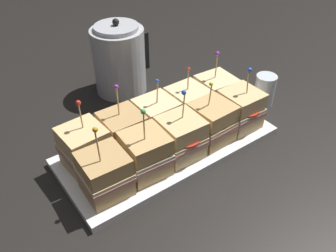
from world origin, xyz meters
TOP-DOWN VIEW (x-y plane):
  - ground_plane at (0.00, 0.00)m, footprint 6.00×6.00m
  - serving_platter at (0.00, 0.00)m, footprint 0.55×0.24m
  - sandwich_front_far_left at (-0.20, -0.05)m, footprint 0.10×0.10m
  - sandwich_front_left at (-0.10, -0.05)m, footprint 0.10×0.10m
  - sandwich_front_center at (0.00, -0.05)m, footprint 0.10×0.10m
  - sandwich_front_right at (0.10, -0.05)m, footprint 0.10×0.10m
  - sandwich_front_far_right at (0.20, -0.05)m, footprint 0.10×0.10m
  - sandwich_back_far_left at (-0.20, 0.05)m, footprint 0.10×0.10m
  - sandwich_back_left at (-0.10, 0.05)m, footprint 0.10×0.10m
  - sandwich_back_center at (0.00, 0.05)m, footprint 0.10×0.10m
  - sandwich_back_right at (0.10, 0.05)m, footprint 0.10×0.10m
  - sandwich_back_far_right at (0.20, 0.05)m, footprint 0.10×0.10m
  - kettle_steel at (0.05, 0.32)m, footprint 0.18×0.16m
  - drinking_glass at (0.35, -0.00)m, footprint 0.06×0.06m

SIDE VIEW (x-z plane):
  - ground_plane at x=0.00m, z-range 0.00..0.00m
  - serving_platter at x=0.00m, z-range 0.00..0.02m
  - drinking_glass at x=0.35m, z-range 0.00..0.09m
  - sandwich_back_right at x=0.10m, z-range -0.01..0.15m
  - sandwich_back_center at x=0.00m, z-range -0.02..0.15m
  - sandwich_back_left at x=-0.10m, z-range -0.02..0.16m
  - sandwich_front_far_left at x=-0.20m, z-range -0.02..0.16m
  - sandwich_back_far_right at x=0.20m, z-range -0.02..0.16m
  - sandwich_front_right at x=0.10m, z-range -0.01..0.15m
  - sandwich_front_left at x=-0.10m, z-range -0.02..0.16m
  - sandwich_back_far_left at x=-0.20m, z-range -0.02..0.16m
  - sandwich_front_center at x=0.00m, z-range -0.02..0.16m
  - sandwich_front_far_right at x=0.20m, z-range -0.02..0.16m
  - kettle_steel at x=0.05m, z-range -0.01..0.22m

